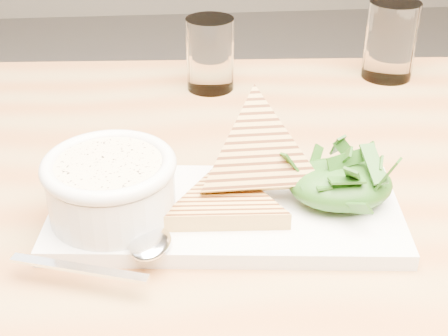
{
  "coord_description": "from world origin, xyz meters",
  "views": [
    {
      "loc": [
        -0.0,
        -0.6,
        1.11
      ],
      "look_at": [
        0.05,
        -0.06,
        0.78
      ],
      "focal_mm": 50.0,
      "sensor_mm": 36.0,
      "label": 1
    }
  ],
  "objects": [
    {
      "name": "spoon_handle",
      "position": [
        -0.09,
        -0.17,
        0.75
      ],
      "size": [
        0.13,
        0.05,
        0.0
      ],
      "primitive_type": "cube",
      "rotation": [
        0.0,
        0.0,
        -0.32
      ],
      "color": "silver",
      "rests_on": "platter"
    },
    {
      "name": "spoon_bowl",
      "position": [
        -0.03,
        -0.14,
        0.75
      ],
      "size": [
        0.05,
        0.06,
        0.01
      ],
      "primitive_type": "ellipsoid",
      "rotation": [
        0.0,
        0.0,
        -0.32
      ],
      "color": "silver",
      "rests_on": "platter"
    },
    {
      "name": "table_top",
      "position": [
        0.14,
        -0.02,
        0.71
      ],
      "size": [
        1.21,
        0.84,
        0.04
      ],
      "primitive_type": "cube",
      "rotation": [
        0.0,
        0.0,
        -0.06
      ],
      "color": "olive",
      "rests_on": "ground"
    },
    {
      "name": "sandwich_lean",
      "position": [
        0.08,
        -0.06,
        0.79
      ],
      "size": [
        0.15,
        0.16,
        0.16
      ],
      "primitive_type": null,
      "rotation": [
        0.85,
        0.0,
        0.02
      ],
      "color": "#BA8E47",
      "rests_on": "sandwich_flat"
    },
    {
      "name": "bowl_rim",
      "position": [
        -0.07,
        -0.08,
        0.8
      ],
      "size": [
        0.13,
        0.13,
        0.01
      ],
      "primitive_type": "torus",
      "color": "silver",
      "rests_on": "soup_bowl"
    },
    {
      "name": "arugula_pile",
      "position": [
        0.16,
        -0.08,
        0.77
      ],
      "size": [
        0.11,
        0.1,
        0.05
      ],
      "primitive_type": null,
      "color": "#254D13",
      "rests_on": "platter"
    },
    {
      "name": "sandwich_flat",
      "position": [
        0.05,
        -0.09,
        0.75
      ],
      "size": [
        0.15,
        0.15,
        0.02
      ],
      "primitive_type": null,
      "rotation": [
        0.0,
        0.0,
        -0.06
      ],
      "color": "#BA8E47",
      "rests_on": "platter"
    },
    {
      "name": "platter",
      "position": [
        0.05,
        -0.08,
        0.73
      ],
      "size": [
        0.37,
        0.2,
        0.02
      ],
      "primitive_type": "cube",
      "rotation": [
        0.0,
        0.0,
        -0.1
      ],
      "color": "silver",
      "rests_on": "table_top"
    },
    {
      "name": "glass_near",
      "position": [
        0.05,
        0.26,
        0.78
      ],
      "size": [
        0.07,
        0.07,
        0.11
      ],
      "primitive_type": "cylinder",
      "color": "white",
      "rests_on": "table_top"
    },
    {
      "name": "salad_base",
      "position": [
        0.16,
        -0.08,
        0.76
      ],
      "size": [
        0.11,
        0.08,
        0.04
      ],
      "primitive_type": "ellipsoid",
      "color": "#163F11",
      "rests_on": "platter"
    },
    {
      "name": "soup",
      "position": [
        -0.07,
        -0.08,
        0.8
      ],
      "size": [
        0.11,
        0.11,
        0.01
      ],
      "primitive_type": "cylinder",
      "color": "beige",
      "rests_on": "soup_bowl"
    },
    {
      "name": "glass_far",
      "position": [
        0.33,
        0.28,
        0.78
      ],
      "size": [
        0.08,
        0.08,
        0.12
      ],
      "primitive_type": "cylinder",
      "color": "white",
      "rests_on": "table_top"
    },
    {
      "name": "soup_bowl",
      "position": [
        -0.07,
        -0.08,
        0.77
      ],
      "size": [
        0.13,
        0.13,
        0.05
      ],
      "primitive_type": "cylinder",
      "color": "silver",
      "rests_on": "platter"
    }
  ]
}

